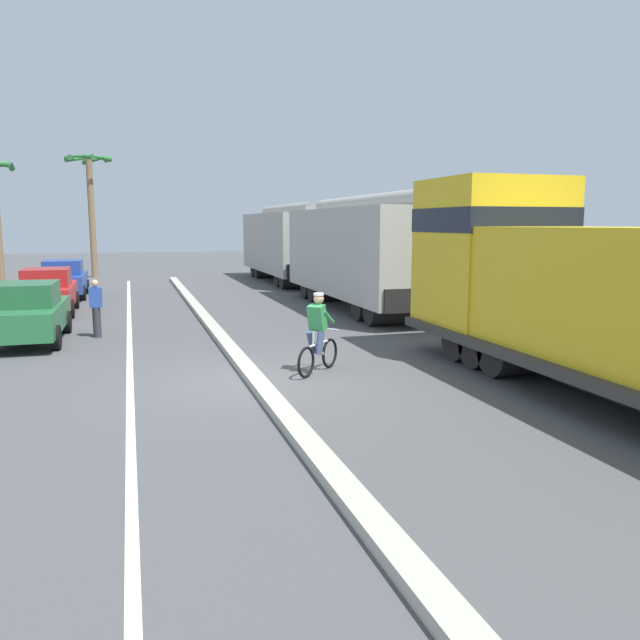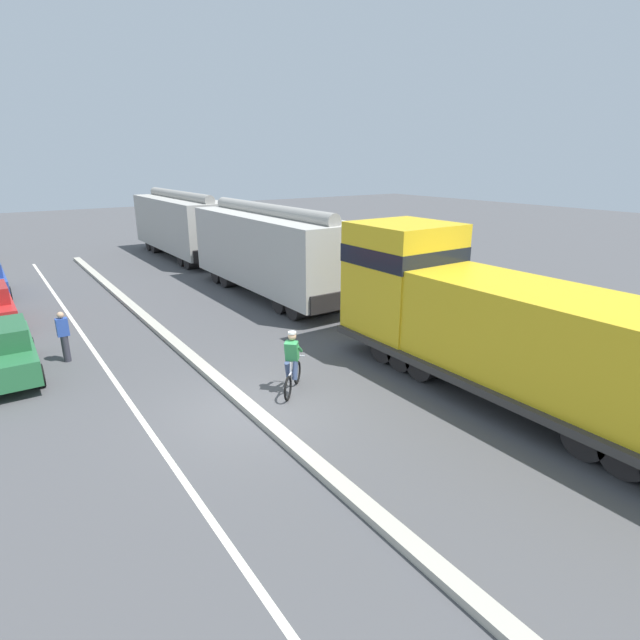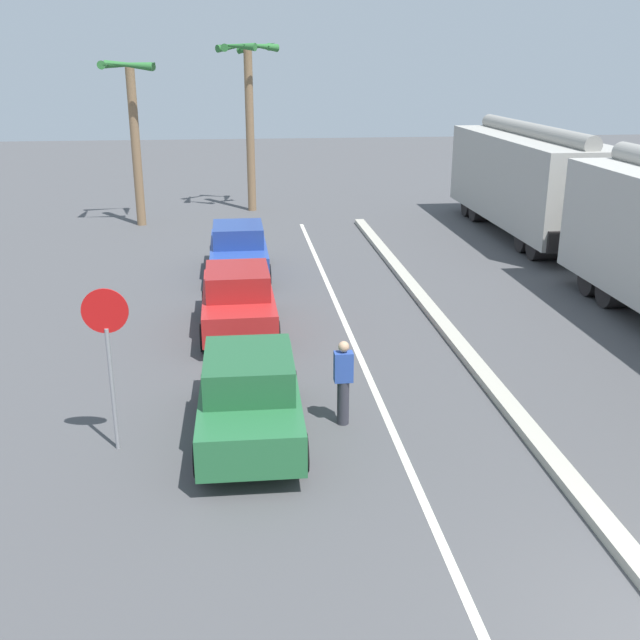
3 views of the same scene
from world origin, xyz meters
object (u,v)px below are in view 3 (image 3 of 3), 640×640
at_px(hopper_car_middle, 528,181).
at_px(stop_sign, 108,339).
at_px(parked_car_red, 238,299).
at_px(palm_tree_far, 132,109).
at_px(parked_car_blue, 239,249).
at_px(palm_tree_near, 248,85).
at_px(pedestrian_by_cars, 343,381).
at_px(parked_car_green, 249,394).

height_order(hopper_car_middle, stop_sign, hopper_car_middle).
bearing_deg(stop_sign, parked_car_red, 69.49).
bearing_deg(palm_tree_far, parked_car_blue, -64.27).
bearing_deg(stop_sign, parked_car_blue, 78.47).
xyz_separation_m(stop_sign, palm_tree_near, (2.93, 21.61, 3.34)).
relative_size(parked_car_red, stop_sign, 1.47).
distance_m(parked_car_red, palm_tree_far, 14.26).
distance_m(parked_car_blue, stop_sign, 11.21).
bearing_deg(pedestrian_by_cars, parked_car_red, 109.20).
distance_m(hopper_car_middle, parked_car_blue, 11.92).
bearing_deg(hopper_car_middle, stop_sign, -130.54).
xyz_separation_m(hopper_car_middle, parked_car_red, (-11.03, -9.65, -1.26)).
xyz_separation_m(parked_car_green, pedestrian_by_cars, (1.71, 0.29, 0.03)).
relative_size(parked_car_red, palm_tree_near, 0.58).
xyz_separation_m(parked_car_red, stop_sign, (-2.16, -5.77, 1.21)).
height_order(stop_sign, pedestrian_by_cars, stop_sign).
xyz_separation_m(stop_sign, pedestrian_by_cars, (4.00, 0.48, -1.18)).
distance_m(hopper_car_middle, parked_car_red, 14.71).
distance_m(parked_car_blue, palm_tree_far, 9.71).
bearing_deg(hopper_car_middle, parked_car_green, -125.57).
distance_m(stop_sign, palm_tree_near, 22.06).
bearing_deg(parked_car_green, palm_tree_far, 101.88).
distance_m(parked_car_green, parked_car_blue, 10.73).
distance_m(hopper_car_middle, parked_car_green, 18.77).
bearing_deg(parked_car_blue, palm_tree_far, 115.73).
height_order(hopper_car_middle, pedestrian_by_cars, hopper_car_middle).
height_order(parked_car_red, palm_tree_near, palm_tree_near).
relative_size(palm_tree_near, palm_tree_far, 1.12).
relative_size(parked_car_green, palm_tree_near, 0.58).
relative_size(hopper_car_middle, stop_sign, 3.68).
relative_size(parked_car_blue, palm_tree_far, 0.65).
bearing_deg(pedestrian_by_cars, palm_tree_near, 92.92).
bearing_deg(hopper_car_middle, pedestrian_by_cars, -121.58).
height_order(parked_car_red, parked_car_blue, same).
height_order(parked_car_green, parked_car_blue, same).
xyz_separation_m(parked_car_red, pedestrian_by_cars, (1.84, -5.29, 0.03)).
xyz_separation_m(parked_car_blue, stop_sign, (-2.23, -10.92, 1.21)).
distance_m(parked_car_red, stop_sign, 6.28).
xyz_separation_m(hopper_car_middle, parked_car_blue, (-10.96, -4.51, -1.26)).
distance_m(hopper_car_middle, stop_sign, 20.29).
bearing_deg(parked_car_red, stop_sign, -110.51).
relative_size(parked_car_green, parked_car_blue, 1.00).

